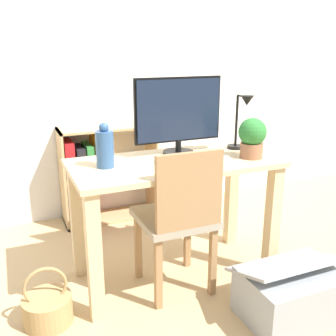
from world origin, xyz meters
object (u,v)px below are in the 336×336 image
object	(u,v)px
chair	(179,216)
desk_lamp	(242,117)
bookshelf	(93,176)
storage_box	(291,292)
basket	(48,308)
keyboard	(193,160)
monitor	(178,113)
vase	(105,148)
potted_plant	(252,137)

from	to	relation	value
chair	desk_lamp	bearing A→B (deg)	23.78
bookshelf	storage_box	size ratio (longest dim) A/B	1.47
basket	keyboard	bearing A→B (deg)	6.91
keyboard	monitor	bearing A→B (deg)	92.57
vase	desk_lamp	size ratio (longest dim) A/B	0.70
keyboard	vase	distance (m)	0.49
chair	basket	distance (m)	0.81
monitor	potted_plant	distance (m)	0.45
potted_plant	basket	size ratio (longest dim) A/B	0.74
keyboard	desk_lamp	xyz separation A→B (m)	(0.38, 0.11, 0.20)
storage_box	vase	bearing A→B (deg)	141.36
monitor	vase	distance (m)	0.50
keyboard	chair	world-z (taller)	chair
monitor	chair	world-z (taller)	monitor
basket	storage_box	distance (m)	1.24
desk_lamp	potted_plant	world-z (taller)	desk_lamp
monitor	basket	bearing A→B (deg)	-161.12
chair	vase	bearing A→B (deg)	150.18
vase	desk_lamp	distance (m)	0.86
potted_plant	chair	size ratio (longest dim) A/B	0.27
desk_lamp	potted_plant	distance (m)	0.19
desk_lamp	chair	world-z (taller)	desk_lamp
potted_plant	bookshelf	size ratio (longest dim) A/B	0.31
vase	chair	bearing A→B (deg)	-30.46
basket	monitor	bearing A→B (deg)	18.88
basket	chair	bearing A→B (deg)	-0.79
vase	basket	world-z (taller)	vase
chair	basket	size ratio (longest dim) A/B	2.72
potted_plant	monitor	bearing A→B (deg)	145.61
potted_plant	chair	bearing A→B (deg)	-173.14
storage_box	keyboard	bearing A→B (deg)	119.43
keyboard	storage_box	distance (m)	0.86
vase	bookshelf	world-z (taller)	vase
monitor	desk_lamp	bearing A→B (deg)	-11.80
potted_plant	storage_box	xyz separation A→B (m)	(-0.04, -0.48, -0.71)
keyboard	basket	xyz separation A→B (m)	(-0.86, -0.10, -0.65)
chair	bookshelf	size ratio (longest dim) A/B	1.12
chair	storage_box	distance (m)	0.69
vase	chair	world-z (taller)	vase
keyboard	bookshelf	world-z (taller)	bookshelf
keyboard	desk_lamp	size ratio (longest dim) A/B	1.22
vase	chair	xyz separation A→B (m)	(0.34, -0.20, -0.36)
potted_plant	bookshelf	distance (m)	1.37
keyboard	chair	size ratio (longest dim) A/B	0.49
keyboard	vase	world-z (taller)	vase
storage_box	chair	bearing A→B (deg)	136.09
desk_lamp	basket	world-z (taller)	desk_lamp
chair	storage_box	xyz separation A→B (m)	(0.44, -0.42, -0.33)
keyboard	vase	bearing A→B (deg)	169.72
bookshelf	vase	bearing A→B (deg)	-97.33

